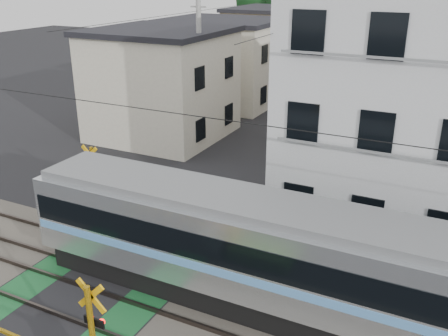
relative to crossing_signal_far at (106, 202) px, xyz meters
The scene contains 10 objects.
ground 4.53m from the crossing_signal_far, 54.71° to the right, with size 120.00×120.00×0.00m, color black.
track_bed 4.53m from the crossing_signal_far, 54.71° to the right, with size 120.00×120.00×0.14m.
crossing_signal_far is the anchor object (origin of this frame).
apartment_block 13.14m from the crossing_signal_far, 27.78° to the left, with size 10.20×8.36×9.30m.
houses_row 22.59m from the crossing_signal_far, 82.74° to the left, with size 22.07×31.35×6.80m.
tree_hill 45.07m from the crossing_signal_far, 85.50° to the left, with size 40.00×13.61×11.57m.
catenary 9.78m from the crossing_signal_far, 22.86° to the right, with size 60.00×5.04×7.00m.
utility_poles 19.70m from the crossing_signal_far, 85.47° to the left, with size 7.90×42.00×8.00m.
pedestrian 21.33m from the crossing_signal_far, 78.85° to the left, with size 0.62×0.41×1.70m, color #27242D.
weed_patches 5.76m from the crossing_signal_far, 40.76° to the right, with size 10.25×8.80×0.40m.
Camera 1 is at (9.67, -10.37, 9.34)m, focal length 40.00 mm.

